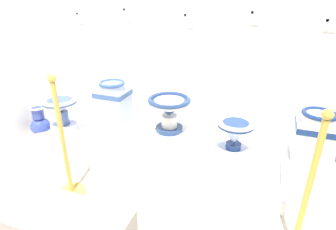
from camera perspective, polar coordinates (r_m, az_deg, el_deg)
The scene contains 19 objects.
display_platform at distance 2.93m, azimuth 0.25°, elevation -8.24°, with size 3.21×0.93×0.10m, color white.
plinth_block_tall_cobalt at distance 3.44m, azimuth -20.73°, elevation -3.19°, with size 0.30×0.32×0.05m, color white.
antique_toilet_tall_cobalt at distance 3.33m, azimuth -21.46°, elevation 1.34°, with size 0.40×0.40×0.39m.
plinth_block_leftmost at distance 3.14m, azimuth -10.81°, elevation -3.29°, with size 0.28×0.32×0.18m, color white.
antique_toilet_leftmost at distance 3.00m, azimuth -11.31°, elevation 2.55°, with size 0.33×0.29×0.49m.
plinth_block_central_ornate at distance 2.76m, azimuth 0.25°, elevation -5.79°, with size 0.31×0.39×0.28m, color white.
antique_toilet_central_ornate at distance 2.59m, azimuth 0.27°, elevation 1.43°, with size 0.40×0.40×0.34m.
plinth_block_broad_patterned at distance 2.77m, azimuth 13.23°, elevation -8.54°, with size 0.39×0.34×0.10m, color white.
antique_toilet_broad_patterned at distance 2.64m, azimuth 13.76°, elevation -3.75°, with size 0.36×0.36×0.35m.
plinth_block_slender_white at distance 2.69m, azimuth 26.87°, elevation -10.09°, with size 0.37×0.39×0.23m, color white.
antique_toilet_slender_white at distance 2.54m, azimuth 28.27°, elevation -3.74°, with size 0.31×0.28×0.43m.
info_placard_first at distance 3.53m, azimuth -17.82°, elevation 18.87°, with size 0.12×0.01×0.13m.
info_placard_second at distance 3.19m, azimuth -8.36°, elevation 20.15°, with size 0.14×0.01×0.15m.
info_placard_third at distance 2.93m, azimuth 4.31°, elevation 19.24°, with size 0.11×0.01×0.15m.
info_placard_fourth at distance 2.81m, azimuth 17.74°, elevation 18.93°, with size 0.09×0.01×0.13m.
info_placard_fifth at distance 2.85m, azimuth 30.85°, elevation 15.94°, with size 0.10×0.01×0.11m.
decorative_vase_spare at distance 3.65m, azimuth -25.15°, elevation -1.69°, with size 0.23×0.23×0.40m.
stanchion_post_near_left at distance 2.45m, azimuth -20.48°, elevation -8.76°, with size 0.24×0.24×1.08m.
stanchion_post_near_right at distance 2.02m, azimuth 26.30°, elevation -17.47°, with size 0.22×0.22×1.05m.
Camera 1 is at (2.69, 0.39, 1.61)m, focal length 29.18 mm.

